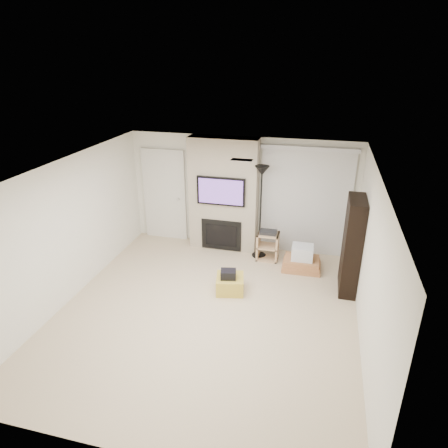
% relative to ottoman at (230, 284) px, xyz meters
% --- Properties ---
extents(floor, '(5.00, 5.50, 0.00)m').
position_rel_ottoman_xyz_m(floor, '(-0.23, -0.75, -0.15)').
color(floor, beige).
rests_on(floor, ground).
extents(ceiling, '(5.00, 5.50, 0.00)m').
position_rel_ottoman_xyz_m(ceiling, '(-0.23, -0.75, 2.35)').
color(ceiling, white).
rests_on(ceiling, wall_back).
extents(wall_back, '(5.00, 0.00, 2.50)m').
position_rel_ottoman_xyz_m(wall_back, '(-0.23, 2.00, 1.10)').
color(wall_back, white).
rests_on(wall_back, ground).
extents(wall_front, '(5.00, 0.00, 2.50)m').
position_rel_ottoman_xyz_m(wall_front, '(-0.23, -3.50, 1.10)').
color(wall_front, white).
rests_on(wall_front, ground).
extents(wall_left, '(0.00, 5.50, 2.50)m').
position_rel_ottoman_xyz_m(wall_left, '(-2.73, -0.75, 1.10)').
color(wall_left, white).
rests_on(wall_left, ground).
extents(wall_right, '(0.00, 5.50, 2.50)m').
position_rel_ottoman_xyz_m(wall_right, '(2.27, -0.75, 1.10)').
color(wall_right, white).
rests_on(wall_right, ground).
extents(hvac_vent, '(0.35, 0.18, 0.01)m').
position_rel_ottoman_xyz_m(hvac_vent, '(0.17, 0.05, 2.35)').
color(hvac_vent, silver).
rests_on(hvac_vent, ceiling).
extents(ottoman, '(0.59, 0.59, 0.30)m').
position_rel_ottoman_xyz_m(ottoman, '(0.00, 0.00, 0.00)').
color(ottoman, gold).
rests_on(ottoman, floor).
extents(black_bag, '(0.32, 0.27, 0.16)m').
position_rel_ottoman_xyz_m(black_bag, '(-0.02, -0.05, 0.23)').
color(black_bag, black).
rests_on(black_bag, ottoman).
extents(fireplace_wall, '(1.50, 0.47, 2.50)m').
position_rel_ottoman_xyz_m(fireplace_wall, '(-0.58, 1.79, 1.09)').
color(fireplace_wall, '#B0A28B').
rests_on(fireplace_wall, floor).
extents(entry_door, '(1.02, 0.11, 2.14)m').
position_rel_ottoman_xyz_m(entry_door, '(-2.03, 1.97, 0.90)').
color(entry_door, silver).
rests_on(entry_door, floor).
extents(vertical_blinds, '(1.98, 0.10, 2.37)m').
position_rel_ottoman_xyz_m(vertical_blinds, '(1.17, 1.95, 1.12)').
color(vertical_blinds, silver).
rests_on(vertical_blinds, floor).
extents(floor_lamp, '(0.30, 0.30, 2.02)m').
position_rel_ottoman_xyz_m(floor_lamp, '(0.29, 1.52, 1.44)').
color(floor_lamp, black).
rests_on(floor_lamp, floor).
extents(av_stand, '(0.45, 0.38, 0.66)m').
position_rel_ottoman_xyz_m(av_stand, '(0.49, 1.43, 0.20)').
color(av_stand, tan).
rests_on(av_stand, floor).
extents(box_stack, '(0.79, 0.60, 0.52)m').
position_rel_ottoman_xyz_m(box_stack, '(1.23, 1.17, 0.05)').
color(box_stack, '#B67646').
rests_on(box_stack, floor).
extents(bookshelf, '(0.30, 0.80, 1.80)m').
position_rel_ottoman_xyz_m(bookshelf, '(2.11, 0.62, 0.75)').
color(bookshelf, black).
rests_on(bookshelf, floor).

